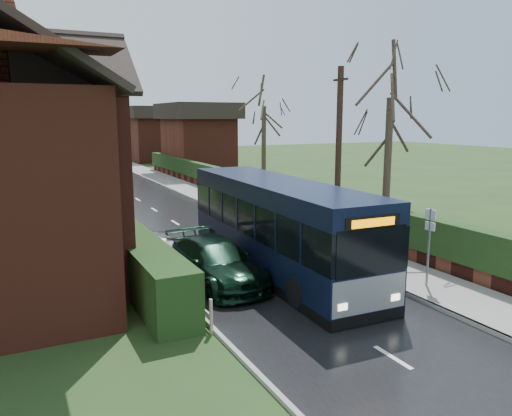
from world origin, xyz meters
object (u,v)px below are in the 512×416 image
bus (278,227)px  car_silver (159,251)px  car_green (216,262)px  bus_stop_sign (429,237)px  telegraph_pole (338,157)px

bus → car_silver: bearing=150.8°
bus → car_silver: bus is taller
car_green → bus_stop_sign: size_ratio=1.89×
car_silver → telegraph_pole: telegraph_pole is taller
bus → bus_stop_sign: 4.93m
car_green → car_silver: bearing=113.6°
bus_stop_sign → bus: bearing=125.8°
car_green → telegraph_pole: (6.40, 2.36, 2.98)m
car_silver → telegraph_pole: 8.19m
bus_stop_sign → telegraph_pole: (0.80, 5.91, 1.98)m
bus_stop_sign → car_silver: bearing=134.3°
car_silver → telegraph_pole: size_ratio=0.51×
bus → telegraph_pole: telegraph_pole is taller
car_silver → bus_stop_sign: bearing=-35.7°
bus → car_silver: size_ratio=2.80×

